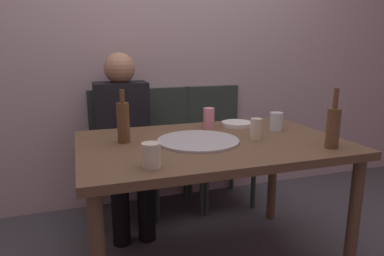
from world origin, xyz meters
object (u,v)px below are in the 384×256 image
dining_table (211,156)px  beer_bottle (333,126)px  tumbler_far (276,121)px  soda_can (209,118)px  chair_middle (166,141)px  wine_bottle (123,122)px  plate_stack (237,124)px  guest_in_sweater (124,132)px  chair_right (217,136)px  wine_glass (256,129)px  pizza_tray (198,141)px  tumbler_near (151,155)px  chair_left (122,145)px

dining_table → beer_bottle: beer_bottle is taller
tumbler_far → soda_can: soda_can is taller
tumbler_far → chair_middle: 0.92m
wine_bottle → plate_stack: (0.71, 0.16, -0.10)m
guest_in_sweater → chair_right: bearing=-168.5°
dining_table → beer_bottle: size_ratio=4.69×
wine_bottle → wine_glass: size_ratio=2.41×
beer_bottle → tumbler_far: (-0.05, 0.41, -0.05)m
pizza_tray → tumbler_near: 0.44m
chair_middle → guest_in_sweater: guest_in_sweater is taller
dining_table → guest_in_sweater: guest_in_sweater is taller
wine_bottle → chair_left: wine_bottle is taller
dining_table → chair_middle: chair_middle is taller
wine_glass → guest_in_sweater: size_ratio=0.10×
chair_right → beer_bottle: bearing=95.9°
wine_glass → soda_can: (-0.14, 0.33, 0.01)m
pizza_tray → tumbler_far: bearing=10.8°
wine_bottle → soda_can: wine_bottle is taller
chair_right → guest_in_sweater: guest_in_sweater is taller
dining_table → chair_middle: bearing=92.2°
dining_table → pizza_tray: size_ratio=3.21×
beer_bottle → soda_can: size_ratio=2.36×
tumbler_near → chair_right: 1.40m
chair_right → guest_in_sweater: size_ratio=0.77×
wine_glass → chair_left: (-0.59, 0.89, -0.27)m
plate_stack → chair_left: size_ratio=0.21×
chair_middle → dining_table: bearing=92.2°
tumbler_near → chair_left: (0.02, 1.15, -0.26)m
chair_left → chair_right: (0.75, 0.00, 0.00)m
pizza_tray → chair_right: (0.46, 0.84, -0.22)m
wine_bottle → soda_can: bearing=17.7°
chair_left → wine_bottle: bearing=84.3°
chair_left → chair_middle: (0.33, 0.00, 0.00)m
dining_table → wine_bottle: size_ratio=5.01×
tumbler_far → chair_right: (-0.06, 0.74, -0.27)m
tumbler_far → plate_stack: tumbler_far is taller
beer_bottle → chair_middle: size_ratio=0.32×
dining_table → plate_stack: (0.27, 0.27, 0.10)m
pizza_tray → chair_right: chair_right is taller
chair_left → beer_bottle: bearing=127.0°
beer_bottle → wine_glass: bearing=136.7°
chair_right → pizza_tray: bearing=61.4°
tumbler_near → chair_left: chair_left is taller
beer_bottle → chair_middle: beer_bottle is taller
plate_stack → chair_right: chair_right is taller
tumbler_far → soda_can: bearing=153.9°
dining_table → chair_right: bearing=65.5°
tumbler_far → soda_can: (-0.36, 0.17, 0.01)m
tumbler_near → pizza_tray: bearing=45.0°
pizza_tray → chair_left: bearing=109.1°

